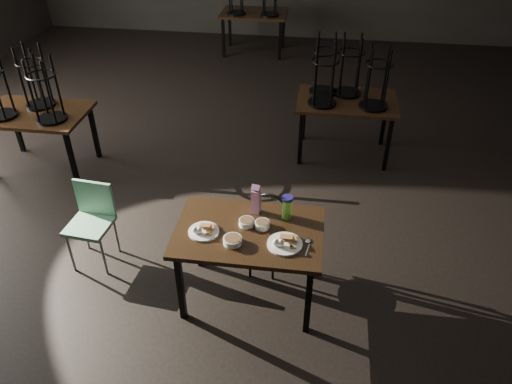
# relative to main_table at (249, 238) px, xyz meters

# --- Properties ---
(main_table) EXTENTS (1.20, 0.80, 0.75)m
(main_table) POSITION_rel_main_table_xyz_m (0.00, 0.00, 0.00)
(main_table) COLOR black
(main_table) RESTS_ON ground
(plate_left) EXTENTS (0.25, 0.25, 0.08)m
(plate_left) POSITION_rel_main_table_xyz_m (-0.36, -0.08, 0.10)
(plate_left) COLOR white
(plate_left) RESTS_ON main_table
(plate_right) EXTENTS (0.28, 0.28, 0.09)m
(plate_right) POSITION_rel_main_table_xyz_m (0.30, -0.14, 0.10)
(plate_right) COLOR white
(plate_right) RESTS_ON main_table
(bowl_near) EXTENTS (0.13, 0.13, 0.05)m
(bowl_near) POSITION_rel_main_table_xyz_m (-0.03, 0.07, 0.11)
(bowl_near) COLOR white
(bowl_near) RESTS_ON main_table
(bowl_far) EXTENTS (0.12, 0.12, 0.05)m
(bowl_far) POSITION_rel_main_table_xyz_m (0.10, 0.06, 0.11)
(bowl_far) COLOR white
(bowl_far) RESTS_ON main_table
(bowl_big) EXTENTS (0.15, 0.15, 0.05)m
(bowl_big) POSITION_rel_main_table_xyz_m (-0.10, -0.17, 0.11)
(bowl_big) COLOR white
(bowl_big) RESTS_ON main_table
(juice_carton) EXTENTS (0.08, 0.08, 0.28)m
(juice_carton) POSITION_rel_main_table_xyz_m (0.02, 0.25, 0.21)
(juice_carton) COLOR #87186C
(juice_carton) RESTS_ON main_table
(water_bottle) EXTENTS (0.10, 0.10, 0.21)m
(water_bottle) POSITION_rel_main_table_xyz_m (0.29, 0.22, 0.18)
(water_bottle) COLOR #73D73F
(water_bottle) RESTS_ON main_table
(spoon) EXTENTS (0.05, 0.21, 0.01)m
(spoon) POSITION_rel_main_table_xyz_m (0.48, -0.08, 0.08)
(spoon) COLOR silver
(spoon) RESTS_ON main_table
(bentwood_chair) EXTENTS (0.42, 0.41, 0.78)m
(bentwood_chair) POSITION_rel_main_table_xyz_m (0.10, 0.39, -0.21)
(bentwood_chair) COLOR black
(bentwood_chair) RESTS_ON ground
(school_chair) EXTENTS (0.41, 0.41, 0.81)m
(school_chair) POSITION_rel_main_table_xyz_m (-1.52, 0.30, -0.18)
(school_chair) COLOR #67A181
(school_chair) RESTS_ON ground
(bg_table_left) EXTENTS (1.20, 0.80, 1.48)m
(bg_table_left) POSITION_rel_main_table_xyz_m (-2.79, 1.75, 0.11)
(bg_table_left) COLOR black
(bg_table_left) RESTS_ON ground
(bg_table_right) EXTENTS (1.20, 0.80, 1.48)m
(bg_table_right) POSITION_rel_main_table_xyz_m (0.77, 2.60, 0.13)
(bg_table_right) COLOR black
(bg_table_right) RESTS_ON ground
(bg_table_far) EXTENTS (1.20, 0.80, 1.48)m
(bg_table_far) POSITION_rel_main_table_xyz_m (-0.85, 6.09, 0.08)
(bg_table_far) COLOR black
(bg_table_far) RESTS_ON ground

